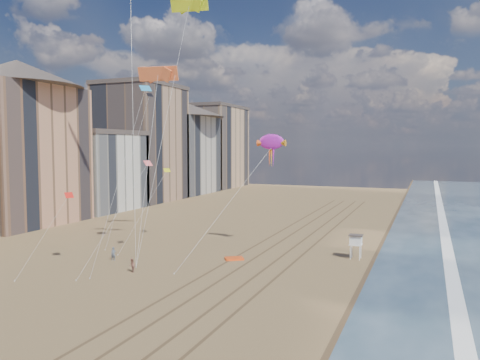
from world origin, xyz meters
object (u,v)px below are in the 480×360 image
Objects in this scene: grounded_kite at (234,259)px; kite_flyer_b at (132,265)px; lifeguard_stand at (356,240)px; show_kite at (271,142)px; kite_flyer_a at (113,254)px.

kite_flyer_b is (-8.08, -9.40, 0.64)m from grounded_kite.
grounded_kite is at bearing -156.51° from lifeguard_stand.
show_kite is at bearing 110.69° from kite_flyer_b.
grounded_kite is at bearing 103.15° from kite_flyer_b.
grounded_kite is (-13.52, -5.87, -2.15)m from lifeguard_stand.
grounded_kite is at bearing 6.18° from kite_flyer_a.
show_kite is at bearing 175.74° from lifeguard_stand.
kite_flyer_a is (-15.63, -12.56, -13.36)m from show_kite.
lifeguard_stand reaches higher than grounded_kite.
lifeguard_stand is 29.22m from kite_flyer_a.
lifeguard_stand is 1.82× the size of kite_flyer_a.
grounded_kite is 0.10× the size of show_kite.
show_kite reaches higher than lifeguard_stand.
lifeguard_stand is 1.93× the size of kite_flyer_b.
kite_flyer_a is at bearing -156.30° from lifeguard_stand.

